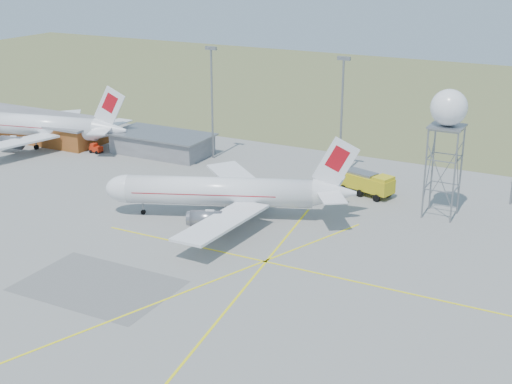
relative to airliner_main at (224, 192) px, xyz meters
The scene contains 10 objects.
grass_strip 100.73m from the airliner_main, 79.65° to the left, with size 400.00×120.00×0.03m, color #5A6638.
building_orange 60.70m from the airliner_main, 159.73° to the left, with size 33.00×12.00×4.30m.
building_grey 35.46m from the airliner_main, 139.46° to the left, with size 19.00×10.00×3.90m.
mast_a 31.31m from the airliner_main, 124.07° to the left, with size 2.20×0.50×20.50m.
mast_b 27.56m from the airliner_main, 72.10° to the left, with size 2.20×0.50×20.50m.
airliner_main is the anchor object (origin of this frame).
airliner_far 54.68m from the airliner_main, 162.37° to the left, with size 37.04×35.46×12.66m.
radar_tower 32.23m from the airliner_main, 28.67° to the left, with size 5.17×5.17×18.71m.
fire_truck 24.35m from the airliner_main, 51.33° to the left, with size 9.65×5.75×3.66m.
baggage_tug 42.42m from the airliner_main, 155.36° to the left, with size 2.30×1.86×1.75m.
Camera 1 is at (31.19, -42.52, 37.87)m, focal length 50.00 mm.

